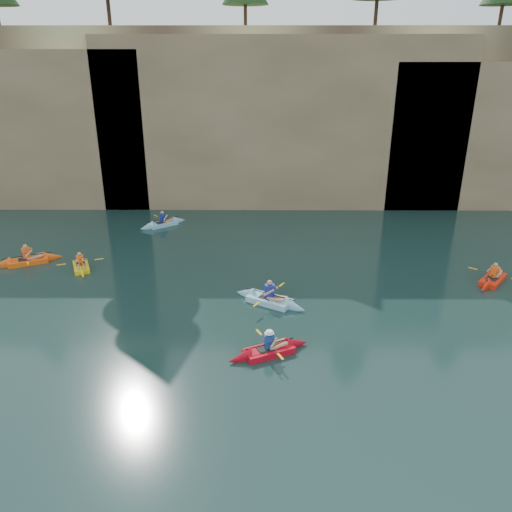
{
  "coord_description": "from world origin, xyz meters",
  "views": [
    {
      "loc": [
        0.49,
        -11.25,
        10.0
      ],
      "look_at": [
        0.38,
        5.82,
        3.0
      ],
      "focal_mm": 35.0,
      "sensor_mm": 36.0,
      "label": 1
    }
  ],
  "objects_px": {
    "main_kayaker": "(269,350)",
    "kayaker_orange": "(28,260)",
    "kayaker_ltblue_near": "(269,300)",
    "kayaker_red_far": "(493,279)"
  },
  "relations": [
    {
      "from": "kayaker_ltblue_near",
      "to": "main_kayaker",
      "type": "bearing_deg",
      "value": -60.55
    },
    {
      "from": "kayaker_orange",
      "to": "kayaker_ltblue_near",
      "type": "xyz_separation_m",
      "value": [
        12.25,
        -4.26,
        0.01
      ]
    },
    {
      "from": "kayaker_orange",
      "to": "kayaker_ltblue_near",
      "type": "distance_m",
      "value": 12.97
    },
    {
      "from": "main_kayaker",
      "to": "kayaker_ltblue_near",
      "type": "relative_size",
      "value": 0.95
    },
    {
      "from": "kayaker_orange",
      "to": "main_kayaker",
      "type": "bearing_deg",
      "value": -59.56
    },
    {
      "from": "main_kayaker",
      "to": "kayaker_red_far",
      "type": "bearing_deg",
      "value": 5.17
    },
    {
      "from": "main_kayaker",
      "to": "kayaker_orange",
      "type": "bearing_deg",
      "value": 121.35
    },
    {
      "from": "kayaker_orange",
      "to": "kayaker_red_far",
      "type": "bearing_deg",
      "value": -30.83
    },
    {
      "from": "kayaker_orange",
      "to": "kayaker_red_far",
      "type": "distance_m",
      "value": 22.86
    },
    {
      "from": "kayaker_orange",
      "to": "kayaker_ltblue_near",
      "type": "relative_size",
      "value": 1.01
    }
  ]
}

